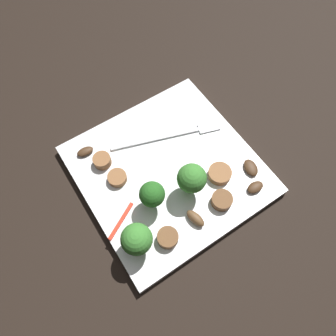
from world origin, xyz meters
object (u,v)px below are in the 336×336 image
sausage_slice_2 (117,178)px  mushroom_3 (255,187)px  mushroom_0 (195,218)px  sausage_slice_1 (220,174)px  broccoli_floret_0 (137,239)px  sausage_slice_0 (102,161)px  plate (168,170)px  broccoli_floret_2 (152,195)px  sausage_slice_4 (168,238)px  sausage_slice_3 (222,200)px  pepper_strip_0 (121,221)px  mushroom_1 (85,152)px  broccoli_floret_1 (192,179)px  mushroom_2 (251,168)px  fork (174,135)px

sausage_slice_2 → mushroom_3: sausage_slice_2 is taller
mushroom_0 → sausage_slice_1: bearing=27.2°
broccoli_floret_0 → sausage_slice_2: (0.02, 0.10, -0.03)m
sausage_slice_0 → sausage_slice_1: size_ratio=0.77×
plate → mushroom_3: (0.09, -0.10, 0.01)m
broccoli_floret_2 → sausage_slice_4: size_ratio=1.84×
sausage_slice_4 → mushroom_0: (0.05, 0.00, -0.00)m
broccoli_floret_2 → sausage_slice_3: 0.10m
pepper_strip_0 → mushroom_1: bearing=86.1°
sausage_slice_0 → mushroom_0: sausage_slice_0 is taller
pepper_strip_0 → mushroom_0: bearing=-32.0°
broccoli_floret_1 → sausage_slice_1: 0.06m
mushroom_0 → mushroom_2: size_ratio=1.04×
broccoli_floret_1 → sausage_slice_3: (0.03, -0.04, -0.03)m
sausage_slice_3 → mushroom_2: bearing=14.2°
pepper_strip_0 → fork: bearing=28.4°
broccoli_floret_0 → sausage_slice_4: (0.04, -0.01, -0.03)m
broccoli_floret_0 → sausage_slice_1: 0.16m
sausage_slice_4 → mushroom_1: sausage_slice_4 is taller
sausage_slice_4 → fork: bearing=52.9°
broccoli_floret_0 → mushroom_0: bearing=-8.6°
fork → sausage_slice_0: sausage_slice_0 is taller
sausage_slice_1 → sausage_slice_3: 0.04m
broccoli_floret_2 → mushroom_1: broccoli_floret_2 is taller
broccoli_floret_1 → sausage_slice_0: (-0.09, 0.11, -0.03)m
sausage_slice_2 → sausage_slice_3: 0.16m
sausage_slice_1 → pepper_strip_0: size_ratio=0.59×
broccoli_floret_2 → sausage_slice_1: bearing=-9.0°
sausage_slice_0 → sausage_slice_1: 0.18m
broccoli_floret_1 → sausage_slice_3: bearing=-56.5°
broccoli_floret_0 → mushroom_3: (0.19, -0.02, -0.03)m
mushroom_2 → mushroom_0: bearing=-171.0°
plate → mushroom_2: bearing=-34.2°
broccoli_floret_1 → sausage_slice_0: size_ratio=2.26×
plate → sausage_slice_1: bearing=-42.6°
mushroom_0 → sausage_slice_0: bearing=113.3°
broccoli_floret_1 → sausage_slice_1: (0.05, -0.01, -0.03)m
broccoli_floret_1 → sausage_slice_4: 0.09m
broccoli_floret_0 → mushroom_3: 0.19m
sausage_slice_2 → mushroom_0: size_ratio=0.93×
fork → mushroom_2: bearing=-42.5°
plate → sausage_slice_3: size_ratio=8.44×
fork → mushroom_2: (0.06, -0.11, 0.00)m
fork → sausage_slice_2: size_ratio=6.12×
fork → mushroom_3: (0.05, -0.14, 0.00)m
plate → sausage_slice_2: sausage_slice_2 is taller
plate → broccoli_floret_1: broccoli_floret_1 is taller
fork → sausage_slice_1: bearing=-61.5°
fork → pepper_strip_0: size_ratio=2.92×
broccoli_floret_2 → mushroom_2: size_ratio=1.83×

